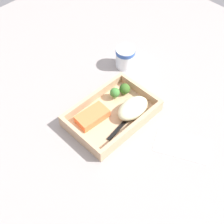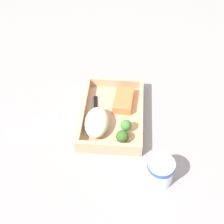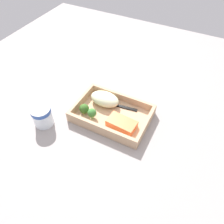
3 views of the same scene
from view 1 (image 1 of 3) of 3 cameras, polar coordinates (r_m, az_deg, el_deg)
The scene contains 10 objects.
ground_plane at distance 101.37cm, azimuth 0.00°, elevation -1.31°, with size 160.00×160.00×2.00cm, color gray.
takeout_tray at distance 100.10cm, azimuth 0.00°, elevation -0.76°, with size 27.88×18.85×1.20cm, color tan.
tray_rim at distance 98.41cm, azimuth 0.00°, elevation 0.03°, with size 27.88×18.85×3.14cm.
salmon_fillet at distance 97.79cm, azimuth -3.63°, elevation -0.80°, with size 10.24×5.70×2.65cm, color orange.
mashed_potatoes at distance 98.52cm, azimuth 3.82°, elevation 0.68°, with size 11.56×7.08×4.72cm, color beige.
broccoli_floret_1 at distance 102.53cm, azimuth 0.52°, elevation 3.53°, with size 3.29×3.29×4.22cm.
broccoli_floret_2 at distance 104.39cm, azimuth 2.35°, elevation 4.24°, with size 3.66×3.66×3.92cm.
fork at distance 97.98cm, azimuth 2.54°, elevation -1.64°, with size 15.88×3.70×0.44cm.
paper_cup at distance 114.58cm, azimuth 2.43°, elevation 10.11°, with size 7.03×7.03×7.63cm.
receipt_slip at distance 96.43cm, azimuth 12.57°, elevation -6.03°, with size 8.34×15.84×0.24cm, color white.
Camera 1 is at (-43.70, -43.77, 79.31)cm, focal length 50.00 mm.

